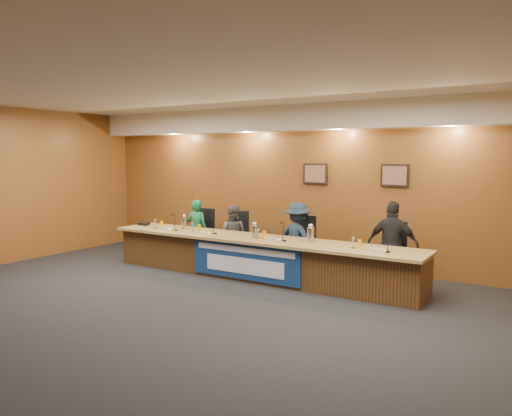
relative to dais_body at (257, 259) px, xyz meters
The scene contains 39 objects.
floor 2.43m from the dais_body, 90.00° to the right, with size 10.00×10.00×0.00m, color black.
ceiling 3.73m from the dais_body, 90.00° to the right, with size 10.00×8.00×0.04m, color silver.
wall_back 2.03m from the dais_body, 90.00° to the left, with size 10.00×0.04×3.20m, color brown.
soffit 2.93m from the dais_body, 90.00° to the left, with size 10.00×0.50×0.50m, color beige.
dais_body is the anchor object (origin of this frame).
dais_top 0.38m from the dais_body, 90.00° to the right, with size 6.10×0.95×0.05m, color olive.
banner 0.42m from the dais_body, 90.00° to the right, with size 2.20×0.02×0.65m, color navy.
banner_text_upper 0.49m from the dais_body, 90.00° to the right, with size 2.00×0.01×0.10m, color silver.
banner_text_lower 0.43m from the dais_body, 90.00° to the right, with size 1.60×0.01×0.28m, color silver.
wall_photo_left 2.21m from the dais_body, 75.71° to the left, with size 0.52×0.04×0.42m, color black.
wall_photo_right 2.95m from the dais_body, 38.13° to the left, with size 0.52×0.04×0.42m, color black.
panelist_a 2.06m from the dais_body, 160.59° to the left, with size 0.47×0.31×1.29m, color #105E34.
panelist_b 1.24m from the dais_body, 146.06° to the left, with size 0.59×0.46×1.22m, color #49494E.
panelist_c 0.89m from the dais_body, 54.91° to the left, with size 0.87×0.50×1.34m, color #142538.
panelist_d 2.40m from the dais_body, 16.63° to the left, with size 0.85×0.36×1.46m, color black.
office_chair_a 2.08m from the dais_body, 157.98° to the left, with size 0.48×0.48×0.08m, color black.
office_chair_b 1.28m from the dais_body, 142.32° to the left, with size 0.48×0.48×0.08m, color black.
office_chair_c 0.92m from the dais_body, 58.53° to the left, with size 0.48×0.48×0.08m, color black.
office_chair_d 2.40m from the dais_body, 18.93° to the left, with size 0.48×0.48×0.08m, color black.
nameplate_a 2.02m from the dais_body, behind, with size 0.24×0.06×0.09m, color white.
microphone_a 1.81m from the dais_body, behind, with size 0.07×0.07×0.02m, color black.
juice_glass_a 2.26m from the dais_body, behind, with size 0.06×0.06×0.15m, color #FF9D00.
water_glass_a 2.40m from the dais_body, behind, with size 0.08×0.08×0.18m, color silver.
nameplate_b 1.12m from the dais_body, 161.23° to the right, with size 0.24×0.06×0.09m, color white.
microphone_b 0.95m from the dais_body, behind, with size 0.07×0.07×0.02m, color black.
juice_glass_b 1.33m from the dais_body, behind, with size 0.06×0.06×0.15m, color #FF9D00.
water_glass_b 1.51m from the dais_body, behind, with size 0.08×0.08×0.18m, color silver.
nameplate_c 0.70m from the dais_body, 29.13° to the right, with size 0.24×0.06×0.09m, color white.
microphone_c 0.76m from the dais_body, 10.55° to the right, with size 0.07×0.07×0.02m, color black.
juice_glass_c 0.54m from the dais_body, 27.51° to the right, with size 0.06×0.06×0.15m, color #FF9D00.
water_glass_c 0.51m from the dais_body, 53.91° to the right, with size 0.08×0.08×0.18m, color silver.
nameplate_d 2.35m from the dais_body, ahead, with size 0.24×0.06×0.09m, color white.
microphone_d 2.49m from the dais_body, ahead, with size 0.07×0.07×0.02m, color black.
juice_glass_d 2.04m from the dais_body, ahead, with size 0.06×0.06×0.15m, color #FF9D00.
water_glass_d 1.93m from the dais_body, ahead, with size 0.08×0.08×0.18m, color silver.
carafe_left 1.80m from the dais_body, behind, with size 0.11×0.11×0.25m, color silver.
carafe_mid 0.51m from the dais_body, 125.89° to the right, with size 0.12×0.12×0.22m, color silver.
carafe_right 1.19m from the dais_body, ahead, with size 0.13×0.13×0.26m, color silver.
speakerphone 2.86m from the dais_body, behind, with size 0.32×0.32×0.05m, color black.
Camera 1 is at (4.72, -5.13, 2.21)m, focal length 35.00 mm.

